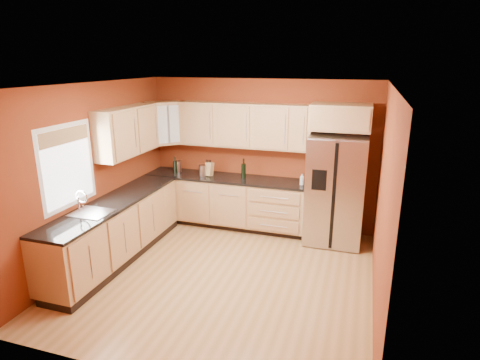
# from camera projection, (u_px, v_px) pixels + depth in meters

# --- Properties ---
(floor) EXTENTS (4.00, 4.00, 0.00)m
(floor) POSITION_uv_depth(u_px,v_px,m) (223.00, 275.00, 5.62)
(floor) COLOR olive
(floor) RESTS_ON ground
(ceiling) EXTENTS (4.00, 4.00, 0.00)m
(ceiling) POSITION_uv_depth(u_px,v_px,m) (220.00, 85.00, 4.87)
(ceiling) COLOR silver
(ceiling) RESTS_ON wall_back
(wall_back) EXTENTS (4.00, 0.04, 2.60)m
(wall_back) POSITION_uv_depth(u_px,v_px,m) (261.00, 154.00, 7.07)
(wall_back) COLOR maroon
(wall_back) RESTS_ON floor
(wall_front) EXTENTS (4.00, 0.04, 2.60)m
(wall_front) POSITION_uv_depth(u_px,v_px,m) (141.00, 254.00, 3.42)
(wall_front) COLOR maroon
(wall_front) RESTS_ON floor
(wall_left) EXTENTS (0.04, 4.00, 2.60)m
(wall_left) POSITION_uv_depth(u_px,v_px,m) (93.00, 174.00, 5.82)
(wall_left) COLOR maroon
(wall_left) RESTS_ON floor
(wall_right) EXTENTS (0.04, 4.00, 2.60)m
(wall_right) POSITION_uv_depth(u_px,v_px,m) (383.00, 203.00, 4.67)
(wall_right) COLOR maroon
(wall_right) RESTS_ON floor
(base_cabinets_back) EXTENTS (2.90, 0.60, 0.88)m
(base_cabinets_back) POSITION_uv_depth(u_px,v_px,m) (226.00, 202.00, 7.20)
(base_cabinets_back) COLOR #AA7952
(base_cabinets_back) RESTS_ON floor
(base_cabinets_left) EXTENTS (0.60, 2.80, 0.88)m
(base_cabinets_left) POSITION_uv_depth(u_px,v_px,m) (116.00, 231.00, 5.98)
(base_cabinets_left) COLOR #AA7952
(base_cabinets_left) RESTS_ON floor
(countertop_back) EXTENTS (2.90, 0.62, 0.04)m
(countertop_back) POSITION_uv_depth(u_px,v_px,m) (226.00, 178.00, 7.06)
(countertop_back) COLOR black
(countertop_back) RESTS_ON base_cabinets_back
(countertop_left) EXTENTS (0.62, 2.80, 0.04)m
(countertop_left) POSITION_uv_depth(u_px,v_px,m) (113.00, 202.00, 5.85)
(countertop_left) COLOR black
(countertop_left) RESTS_ON base_cabinets_left
(upper_cabinets_back) EXTENTS (2.30, 0.33, 0.75)m
(upper_cabinets_back) POSITION_uv_depth(u_px,v_px,m) (245.00, 125.00, 6.84)
(upper_cabinets_back) COLOR #AA7952
(upper_cabinets_back) RESTS_ON wall_back
(upper_cabinets_left) EXTENTS (0.33, 1.35, 0.75)m
(upper_cabinets_left) POSITION_uv_depth(u_px,v_px,m) (127.00, 131.00, 6.29)
(upper_cabinets_left) COLOR #AA7952
(upper_cabinets_left) RESTS_ON wall_left
(corner_upper_cabinet) EXTENTS (0.67, 0.67, 0.75)m
(corner_upper_cabinet) POSITION_uv_depth(u_px,v_px,m) (165.00, 123.00, 7.10)
(corner_upper_cabinet) COLOR #AA7952
(corner_upper_cabinet) RESTS_ON wall_back
(over_fridge_cabinet) EXTENTS (0.92, 0.60, 0.40)m
(over_fridge_cabinet) POSITION_uv_depth(u_px,v_px,m) (341.00, 117.00, 6.19)
(over_fridge_cabinet) COLOR #AA7952
(over_fridge_cabinet) RESTS_ON wall_back
(refrigerator) EXTENTS (0.90, 0.75, 1.78)m
(refrigerator) POSITION_uv_depth(u_px,v_px,m) (335.00, 190.00, 6.46)
(refrigerator) COLOR #B1B0B5
(refrigerator) RESTS_ON floor
(window) EXTENTS (0.03, 0.90, 1.00)m
(window) POSITION_uv_depth(u_px,v_px,m) (68.00, 166.00, 5.29)
(window) COLOR white
(window) RESTS_ON wall_left
(sink_faucet) EXTENTS (0.50, 0.42, 0.30)m
(sink_faucet) POSITION_uv_depth(u_px,v_px,m) (90.00, 203.00, 5.34)
(sink_faucet) COLOR silver
(sink_faucet) RESTS_ON countertop_left
(canister_left) EXTENTS (0.16, 0.16, 0.21)m
(canister_left) POSITION_uv_depth(u_px,v_px,m) (178.00, 166.00, 7.34)
(canister_left) COLOR #B1B0B5
(canister_left) RESTS_ON countertop_back
(canister_right) EXTENTS (0.13, 0.13, 0.20)m
(canister_right) POSITION_uv_depth(u_px,v_px,m) (203.00, 171.00, 7.08)
(canister_right) COLOR #B1B0B5
(canister_right) RESTS_ON countertop_back
(wine_bottle_a) EXTENTS (0.09, 0.09, 0.31)m
(wine_bottle_a) POSITION_uv_depth(u_px,v_px,m) (175.00, 165.00, 7.26)
(wine_bottle_a) COLOR black
(wine_bottle_a) RESTS_ON countertop_back
(wine_bottle_b) EXTENTS (0.08, 0.08, 0.34)m
(wine_bottle_b) POSITION_uv_depth(u_px,v_px,m) (244.00, 168.00, 6.95)
(wine_bottle_b) COLOR black
(wine_bottle_b) RESTS_ON countertop_back
(knife_block) EXTENTS (0.14, 0.13, 0.24)m
(knife_block) POSITION_uv_depth(u_px,v_px,m) (209.00, 169.00, 7.11)
(knife_block) COLOR #A68851
(knife_block) RESTS_ON countertop_back
(soap_dispenser) EXTENTS (0.08, 0.08, 0.18)m
(soap_dispenser) POSITION_uv_depth(u_px,v_px,m) (302.00, 179.00, 6.59)
(soap_dispenser) COLOR silver
(soap_dispenser) RESTS_ON countertop_back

